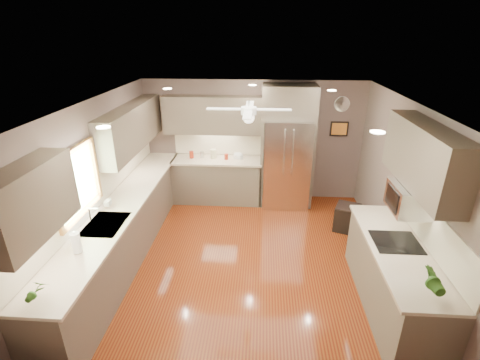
# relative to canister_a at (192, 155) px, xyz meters

# --- Properties ---
(floor) EXTENTS (5.00, 5.00, 0.00)m
(floor) POSITION_rel_canister_a_xyz_m (1.26, -2.21, -1.02)
(floor) COLOR #54170B
(floor) RESTS_ON ground
(ceiling) EXTENTS (5.00, 5.00, 0.00)m
(ceiling) POSITION_rel_canister_a_xyz_m (1.26, -2.21, 1.48)
(ceiling) COLOR white
(ceiling) RESTS_ON ground
(wall_back) EXTENTS (4.50, 0.00, 4.50)m
(wall_back) POSITION_rel_canister_a_xyz_m (1.26, 0.29, 0.23)
(wall_back) COLOR brown
(wall_back) RESTS_ON ground
(wall_front) EXTENTS (4.50, 0.00, 4.50)m
(wall_front) POSITION_rel_canister_a_xyz_m (1.26, -4.71, 0.23)
(wall_front) COLOR brown
(wall_front) RESTS_ON ground
(wall_left) EXTENTS (0.00, 5.00, 5.00)m
(wall_left) POSITION_rel_canister_a_xyz_m (-0.99, -2.21, 0.23)
(wall_left) COLOR brown
(wall_left) RESTS_ON ground
(wall_right) EXTENTS (0.00, 5.00, 5.00)m
(wall_right) POSITION_rel_canister_a_xyz_m (3.51, -2.21, 0.23)
(wall_right) COLOR brown
(wall_right) RESTS_ON ground
(canister_a) EXTENTS (0.09, 0.09, 0.14)m
(canister_a) POSITION_rel_canister_a_xyz_m (0.00, 0.00, 0.00)
(canister_a) COLOR maroon
(canister_a) RESTS_ON back_run
(canister_b) EXTENTS (0.09, 0.09, 0.13)m
(canister_b) POSITION_rel_canister_a_xyz_m (0.21, 0.04, -0.01)
(canister_b) COLOR silver
(canister_b) RESTS_ON back_run
(canister_c) EXTENTS (0.15, 0.15, 0.20)m
(canister_c) POSITION_rel_canister_a_xyz_m (0.45, 0.04, 0.01)
(canister_c) COLOR #BBB78C
(canister_c) RESTS_ON back_run
(canister_d) EXTENTS (0.10, 0.10, 0.12)m
(canister_d) POSITION_rel_canister_a_xyz_m (0.73, -0.02, -0.02)
(canister_d) COLOR maroon
(canister_d) RESTS_ON back_run
(soap_bottle) EXTENTS (0.08, 0.08, 0.17)m
(soap_bottle) POSITION_rel_canister_a_xyz_m (-0.82, -2.23, 0.01)
(soap_bottle) COLOR white
(soap_bottle) RESTS_ON left_run
(potted_plant_left) EXTENTS (0.15, 0.10, 0.29)m
(potted_plant_left) POSITION_rel_canister_a_xyz_m (-0.69, -4.21, 0.06)
(potted_plant_left) COLOR #275217
(potted_plant_left) RESTS_ON left_run
(potted_plant_right) EXTENTS (0.20, 0.17, 0.35)m
(potted_plant_right) POSITION_rel_canister_a_xyz_m (3.18, -3.85, 0.09)
(potted_plant_right) COLOR #275217
(potted_plant_right) RESTS_ON right_run
(bowl) EXTENTS (0.27, 0.27, 0.05)m
(bowl) POSITION_rel_canister_a_xyz_m (0.97, 0.02, -0.05)
(bowl) COLOR #BBB78C
(bowl) RESTS_ON back_run
(left_run) EXTENTS (0.65, 4.70, 1.45)m
(left_run) POSITION_rel_canister_a_xyz_m (-0.70, -2.06, -0.54)
(left_run) COLOR brown
(left_run) RESTS_ON ground
(back_run) EXTENTS (1.85, 0.65, 1.45)m
(back_run) POSITION_rel_canister_a_xyz_m (0.53, -0.01, -0.54)
(back_run) COLOR brown
(back_run) RESTS_ON ground
(uppers) EXTENTS (4.50, 4.70, 0.95)m
(uppers) POSITION_rel_canister_a_xyz_m (0.52, -1.50, 0.85)
(uppers) COLOR brown
(uppers) RESTS_ON wall_left
(window) EXTENTS (0.05, 1.12, 0.92)m
(window) POSITION_rel_canister_a_xyz_m (-0.96, -2.71, 0.53)
(window) COLOR #BFF2B2
(window) RESTS_ON wall_left
(sink) EXTENTS (0.50, 0.70, 0.32)m
(sink) POSITION_rel_canister_a_xyz_m (-0.67, -2.71, -0.11)
(sink) COLOR silver
(sink) RESTS_ON left_run
(refrigerator) EXTENTS (1.06, 0.75, 2.45)m
(refrigerator) POSITION_rel_canister_a_xyz_m (1.96, -0.06, 0.17)
(refrigerator) COLOR silver
(refrigerator) RESTS_ON ground
(right_run) EXTENTS (0.70, 2.20, 1.45)m
(right_run) POSITION_rel_canister_a_xyz_m (3.19, -3.01, -0.54)
(right_run) COLOR brown
(right_run) RESTS_ON ground
(microwave) EXTENTS (0.43, 0.55, 0.34)m
(microwave) POSITION_rel_canister_a_xyz_m (3.28, -2.76, 0.46)
(microwave) COLOR silver
(microwave) RESTS_ON wall_right
(ceiling_fan) EXTENTS (1.18, 1.18, 0.32)m
(ceiling_fan) POSITION_rel_canister_a_xyz_m (1.26, -1.91, 1.31)
(ceiling_fan) COLOR white
(ceiling_fan) RESTS_ON ceiling
(recessed_lights) EXTENTS (2.84, 3.14, 0.01)m
(recessed_lights) POSITION_rel_canister_a_xyz_m (1.22, -1.81, 1.47)
(recessed_lights) COLOR white
(recessed_lights) RESTS_ON ceiling
(wall_clock) EXTENTS (0.30, 0.03, 0.30)m
(wall_clock) POSITION_rel_canister_a_xyz_m (3.01, 0.27, 1.03)
(wall_clock) COLOR white
(wall_clock) RESTS_ON wall_back
(framed_print) EXTENTS (0.36, 0.03, 0.30)m
(framed_print) POSITION_rel_canister_a_xyz_m (3.01, 0.26, 0.53)
(framed_print) COLOR black
(framed_print) RESTS_ON wall_back
(stool) EXTENTS (0.55, 0.55, 0.49)m
(stool) POSITION_rel_canister_a_xyz_m (3.05, -1.05, -0.78)
(stool) COLOR black
(stool) RESTS_ON ground
(paper_towel) EXTENTS (0.11, 0.11, 0.28)m
(paper_towel) POSITION_rel_canister_a_xyz_m (-0.71, -3.39, 0.06)
(paper_towel) COLOR white
(paper_towel) RESTS_ON left_run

